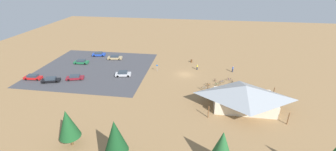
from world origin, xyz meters
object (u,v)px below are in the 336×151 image
object	(u,v)px
trash_bin	(191,61)
lot_sign	(157,67)
bicycle_green_edge_south	(217,84)
bicycle_white_front_row	(228,86)
car_red_front_row	(33,77)
pine_far_west	(68,124)
bicycle_teal_lone_west	(218,88)
bicycle_silver_by_bin	(235,86)
bicycle_red_yard_left	(215,81)
bike_pavilion	(244,95)
bicycle_orange_trailside	(208,85)
car_black_back_corner	(51,80)
visitor_by_pavilion	(233,69)
car_tan_inner_stall	(115,57)
bicycle_black_near_sign	(232,83)
car_green_mid_lot	(81,62)
car_blue_second_row	(99,54)
bicycle_red_yard_right	(241,84)
bicycle_blue_near_porch	(222,82)
bicycle_yellow_yard_center	(210,90)
bicycle_silver_lone_east	(205,87)
car_maroon_by_curb	(75,77)
pine_far_east	(222,144)
bicycle_purple_back_row	(229,79)
car_silver_aisle_side	(123,74)
pine_midwest	(115,136)
visitor_crossing_yard	(197,67)

from	to	relation	value
trash_bin	lot_sign	size ratio (longest dim) A/B	0.41
bicycle_green_edge_south	bicycle_white_front_row	xyz separation A→B (m)	(-2.58, 0.89, 0.02)
car_red_front_row	pine_far_west	bearing A→B (deg)	137.24
bicycle_teal_lone_west	bicycle_silver_by_bin	xyz separation A→B (m)	(-4.32, -2.22, -0.00)
bicycle_white_front_row	car_red_front_row	world-z (taller)	car_red_front_row
bicycle_red_yard_left	bike_pavilion	bearing A→B (deg)	115.37
bicycle_green_edge_south	bicycle_silver_by_bin	bearing A→B (deg)	177.97
bicycle_white_front_row	bicycle_green_edge_south	bearing A→B (deg)	-19.02
bicycle_orange_trailside	car_black_back_corner	distance (m)	41.44
bicycle_green_edge_south	bicycle_white_front_row	world-z (taller)	bicycle_white_front_row
car_black_back_corner	visitor_by_pavilion	size ratio (longest dim) A/B	2.66
car_tan_inner_stall	bicycle_green_edge_south	bearing A→B (deg)	156.80
bicycle_black_near_sign	visitor_by_pavilion	xyz separation A→B (m)	(-0.99, -7.86, 0.61)
bicycle_silver_by_bin	car_green_mid_lot	bearing A→B (deg)	-10.93
bicycle_black_near_sign	car_blue_second_row	distance (m)	45.91
bicycle_red_yard_right	bicycle_silver_by_bin	bearing A→B (deg)	30.57
bicycle_blue_near_porch	car_red_front_row	world-z (taller)	car_red_front_row
bicycle_yellow_yard_center	bicycle_silver_lone_east	bearing A→B (deg)	-44.68
bicycle_green_edge_south	car_maroon_by_curb	distance (m)	38.15
pine_far_east	car_tan_inner_stall	world-z (taller)	pine_far_east
bicycle_purple_back_row	bicycle_red_yard_right	world-z (taller)	bicycle_purple_back_row
bicycle_silver_lone_east	car_silver_aisle_side	bearing A→B (deg)	-10.48
pine_far_west	bicycle_yellow_yard_center	world-z (taller)	pine_far_west
pine_far_west	visitor_by_pavilion	distance (m)	46.64
car_green_mid_lot	bicycle_red_yard_left	bearing A→B (deg)	170.57
pine_midwest	car_green_mid_lot	xyz separation A→B (m)	(25.78, -37.67, -4.72)
car_maroon_by_curb	bicycle_purple_back_row	bearing A→B (deg)	-172.49
bicycle_white_front_row	bicycle_yellow_yard_center	xyz separation A→B (m)	(4.54, 2.61, -0.04)
bicycle_silver_by_bin	car_maroon_by_curb	world-z (taller)	car_maroon_by_curb
pine_far_west	bicycle_silver_by_bin	xyz separation A→B (m)	(-30.12, -25.68, -3.95)
bicycle_red_yard_right	car_silver_aisle_side	bearing A→B (deg)	-1.87
bicycle_black_near_sign	visitor_by_pavilion	distance (m)	7.95
bike_pavilion	bicycle_red_yard_right	size ratio (longest dim) A/B	9.10
bicycle_green_edge_south	bicycle_silver_by_bin	xyz separation A→B (m)	(-4.50, 0.16, -0.00)
trash_bin	visitor_crossing_yard	bearing A→B (deg)	108.96
bicycle_green_edge_south	car_blue_second_row	xyz separation A→B (m)	(39.56, -16.40, 0.37)
car_tan_inner_stall	bicycle_black_near_sign	bearing A→B (deg)	161.03
lot_sign	bicycle_blue_near_porch	distance (m)	19.05
bicycle_blue_near_porch	bicycle_orange_trailside	world-z (taller)	bicycle_orange_trailside
pine_midwest	visitor_crossing_yard	xyz separation A→B (m)	(-10.82, -38.33, -4.53)
car_black_back_corner	car_green_mid_lot	bearing A→B (deg)	-96.67
pine_midwest	car_tan_inner_stall	world-z (taller)	pine_midwest
bicycle_yellow_yard_center	visitor_crossing_yard	size ratio (longest dim) A/B	0.91
pine_midwest	car_green_mid_lot	distance (m)	45.89
car_green_mid_lot	car_red_front_row	xyz separation A→B (m)	(7.41, 12.61, 0.02)
trash_bin	bicycle_silver_by_bin	size ratio (longest dim) A/B	0.67
lot_sign	visitor_by_pavilion	size ratio (longest dim) A/B	1.19
car_black_back_corner	car_tan_inner_stall	bearing A→B (deg)	-119.99
bicycle_red_yard_left	bicycle_black_near_sign	world-z (taller)	bicycle_black_near_sign
bicycle_black_near_sign	car_blue_second_row	world-z (taller)	car_blue_second_row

